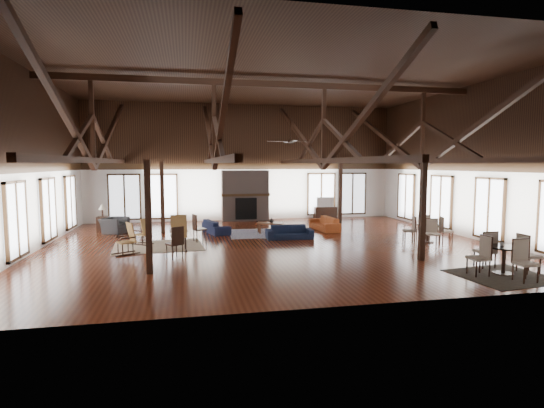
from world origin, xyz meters
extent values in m
plane|color=#582412|center=(0.00, 0.00, 0.00)|extent=(16.00, 16.00, 0.00)
cube|color=black|center=(0.00, 0.00, 6.00)|extent=(16.00, 14.00, 0.02)
cube|color=white|center=(0.00, 7.00, 3.00)|extent=(16.00, 0.02, 6.00)
cube|color=white|center=(0.00, -7.00, 3.00)|extent=(16.00, 0.02, 6.00)
cube|color=white|center=(-8.00, 0.00, 3.00)|extent=(0.02, 14.00, 6.00)
cube|color=white|center=(8.00, 0.00, 3.00)|extent=(0.02, 14.00, 6.00)
cube|color=black|center=(0.00, 0.00, 5.75)|extent=(15.60, 0.18, 0.22)
cube|color=black|center=(-6.00, 0.00, 3.05)|extent=(0.16, 13.70, 0.18)
cube|color=black|center=(-6.00, 0.00, 4.40)|extent=(0.14, 0.14, 2.70)
cube|color=black|center=(-6.00, 3.50, 4.28)|extent=(0.15, 7.07, 3.12)
cube|color=black|center=(-6.00, -3.50, 4.28)|extent=(0.15, 7.07, 3.12)
cube|color=black|center=(-2.00, 0.00, 3.05)|extent=(0.16, 13.70, 0.18)
cube|color=black|center=(-2.00, 0.00, 4.40)|extent=(0.14, 0.14, 2.70)
cube|color=black|center=(-2.00, 3.50, 4.28)|extent=(0.15, 7.07, 3.12)
cube|color=black|center=(-2.00, -3.50, 4.28)|extent=(0.15, 7.07, 3.12)
cube|color=black|center=(2.00, 0.00, 3.05)|extent=(0.16, 13.70, 0.18)
cube|color=black|center=(2.00, 0.00, 4.40)|extent=(0.14, 0.14, 2.70)
cube|color=black|center=(2.00, 3.50, 4.28)|extent=(0.15, 7.07, 3.12)
cube|color=black|center=(2.00, -3.50, 4.28)|extent=(0.15, 7.07, 3.12)
cube|color=black|center=(6.00, 0.00, 3.05)|extent=(0.16, 13.70, 0.18)
cube|color=black|center=(6.00, 0.00, 4.40)|extent=(0.14, 0.14, 2.70)
cube|color=black|center=(6.00, 3.50, 4.28)|extent=(0.15, 7.07, 3.12)
cube|color=black|center=(6.00, -3.50, 4.28)|extent=(0.15, 7.07, 3.12)
cube|color=black|center=(-4.00, -3.50, 1.52)|extent=(0.16, 0.16, 3.05)
cube|color=black|center=(4.00, -3.50, 1.52)|extent=(0.16, 0.16, 3.05)
cube|color=black|center=(-4.00, 3.50, 1.52)|extent=(0.16, 0.16, 3.05)
cube|color=black|center=(4.00, 3.50, 1.52)|extent=(0.16, 0.16, 3.05)
cube|color=#6F5D55|center=(0.00, 6.68, 1.30)|extent=(2.40, 0.62, 2.60)
cube|color=black|center=(0.00, 6.36, 0.65)|extent=(1.10, 0.06, 1.10)
cube|color=black|center=(0.00, 6.40, 1.35)|extent=(2.50, 0.20, 0.12)
cylinder|color=black|center=(0.50, -1.00, 4.05)|extent=(0.04, 0.04, 0.70)
cylinder|color=black|center=(0.50, -1.00, 3.70)|extent=(0.20, 0.20, 0.10)
cube|color=black|center=(0.95, -1.00, 3.70)|extent=(0.70, 0.12, 0.02)
cube|color=black|center=(0.50, -0.55, 3.70)|extent=(0.12, 0.70, 0.02)
cube|color=black|center=(0.05, -1.00, 3.70)|extent=(0.70, 0.12, 0.02)
cube|color=black|center=(0.50, -1.45, 3.70)|extent=(0.12, 0.70, 0.02)
imported|color=black|center=(0.95, 0.92, 0.27)|extent=(1.85, 0.78, 0.53)
imported|color=#131935|center=(-1.78, 2.94, 0.27)|extent=(1.96, 1.15, 0.54)
imported|color=#A4481F|center=(3.02, 2.81, 0.29)|extent=(2.01, 0.91, 0.57)
cube|color=brown|center=(0.49, 2.48, 0.41)|extent=(1.27, 0.94, 0.06)
cube|color=brown|center=(0.01, 2.29, 0.19)|extent=(0.06, 0.06, 0.38)
cube|color=brown|center=(0.01, 2.66, 0.19)|extent=(0.06, 0.06, 0.38)
cube|color=brown|center=(0.97, 2.29, 0.19)|extent=(0.06, 0.06, 0.38)
cube|color=brown|center=(0.97, 2.66, 0.19)|extent=(0.06, 0.06, 0.38)
imported|color=#B2B2B2|center=(0.55, 2.51, 0.54)|extent=(0.22, 0.22, 0.21)
imported|color=#262628|center=(-6.02, 3.77, 0.33)|extent=(1.28, 1.21, 0.66)
cube|color=black|center=(-6.62, 4.54, 0.31)|extent=(0.47, 0.47, 0.63)
cylinder|color=black|center=(-6.62, 4.54, 0.82)|extent=(0.08, 0.08, 0.38)
cone|color=beige|center=(-6.62, 4.54, 1.07)|extent=(0.34, 0.34, 0.27)
cube|color=#A0683C|center=(-4.61, 0.87, 0.37)|extent=(0.58, 0.58, 0.04)
cube|color=#A0683C|center=(-4.45, 0.75, 0.66)|extent=(0.39, 0.43, 0.61)
cube|color=black|center=(-4.72, 0.73, 0.02)|extent=(0.61, 0.50, 0.04)
cube|color=black|center=(-4.50, 1.00, 0.02)|extent=(0.61, 0.50, 0.04)
cube|color=#A0683C|center=(-3.29, -0.36, 0.47)|extent=(0.57, 0.55, 0.06)
cube|color=#A0683C|center=(-3.27, -0.60, 0.84)|extent=(0.55, 0.24, 0.78)
cube|color=black|center=(-3.51, -0.37, 0.03)|extent=(0.12, 0.95, 0.06)
cube|color=black|center=(-3.06, -0.34, 0.03)|extent=(0.12, 0.95, 0.06)
cube|color=#A0683C|center=(-4.98, -0.81, 0.40)|extent=(0.60, 0.61, 0.05)
cube|color=#A0683C|center=(-4.80, -0.70, 0.71)|extent=(0.38, 0.48, 0.66)
cube|color=black|center=(-4.88, -0.97, 0.02)|extent=(0.72, 0.45, 0.05)
cube|color=black|center=(-5.07, -0.64, 0.02)|extent=(0.72, 0.45, 0.05)
cube|color=black|center=(-2.52, 1.00, 0.47)|extent=(0.55, 0.55, 0.05)
cube|color=black|center=(-2.72, 0.94, 0.76)|extent=(0.17, 0.43, 0.58)
cylinder|color=black|center=(-2.52, 1.00, 0.24)|extent=(0.04, 0.04, 0.47)
cube|color=black|center=(-3.39, -1.75, 0.46)|extent=(0.59, 0.59, 0.05)
cube|color=black|center=(-3.29, -1.91, 0.74)|extent=(0.38, 0.27, 0.56)
cylinder|color=black|center=(-3.39, -1.75, 0.23)|extent=(0.03, 0.03, 0.46)
cylinder|color=black|center=(5.26, -5.43, 0.73)|extent=(0.87, 0.87, 0.04)
cylinder|color=black|center=(5.26, -5.43, 0.38)|extent=(0.10, 0.10, 0.71)
cylinder|color=black|center=(5.26, -5.43, 0.02)|extent=(0.52, 0.52, 0.04)
cylinder|color=black|center=(5.87, -0.80, 0.67)|extent=(0.79, 0.79, 0.04)
cylinder|color=black|center=(5.87, -0.80, 0.34)|extent=(0.10, 0.10, 0.65)
cylinder|color=black|center=(5.87, -0.80, 0.02)|extent=(0.47, 0.47, 0.04)
imported|color=#B2B2B2|center=(5.24, -5.36, 0.80)|extent=(0.15, 0.15, 0.09)
imported|color=#B2B2B2|center=(5.78, -0.78, 0.73)|extent=(0.14, 0.14, 0.09)
cube|color=black|center=(4.39, 6.75, 0.30)|extent=(1.22, 0.46, 0.61)
imported|color=#B2B2B2|center=(4.36, 6.75, 0.88)|extent=(0.94, 0.18, 0.54)
cube|color=#CBAF8D|center=(-4.01, 0.38, 0.01)|extent=(3.25, 2.65, 0.01)
cube|color=#1A1B49|center=(0.42, 2.39, 0.01)|extent=(3.45, 2.67, 0.01)
cube|color=black|center=(5.11, -5.61, 0.01)|extent=(2.51, 2.33, 0.01)
camera|label=1|loc=(-3.02, -15.07, 2.94)|focal=28.00mm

